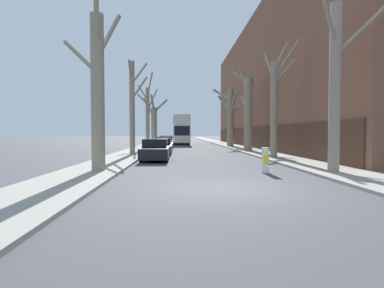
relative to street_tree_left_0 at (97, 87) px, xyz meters
name	(u,v)px	position (x,y,z in m)	size (l,w,h in m)	color
ground_plane	(227,189)	(5.25, -4.25, -3.93)	(300.00, 300.00, 0.00)	#424247
sidewalk_left	(158,142)	(-0.37, 45.75, -3.87)	(2.88, 120.00, 0.12)	gray
sidewalk_right	(214,142)	(10.88, 45.75, -3.87)	(2.88, 120.00, 0.12)	gray
building_facade_right	(288,85)	(17.31, 23.11, 3.84)	(10.08, 47.97, 15.56)	brown
street_tree_left_0	(97,87)	(0.00, 0.00, 0.00)	(2.84, 3.34, 7.89)	gray
street_tree_left_1	(133,106)	(0.07, 9.96, 0.01)	(1.53, 1.75, 7.46)	gray
street_tree_left_2	(148,115)	(0.18, 20.37, -0.06)	(2.24, 1.96, 8.50)	gray
street_tree_left_3	(154,123)	(0.12, 29.98, -0.65)	(3.81, 4.05, 7.15)	gray
street_tree_right_0	(336,79)	(10.55, -0.98, 0.24)	(4.14, 4.04, 8.29)	gray
street_tree_right_1	(275,104)	(10.40, 6.82, -0.08)	(1.95, 2.37, 8.10)	gray
street_tree_right_2	(248,110)	(10.43, 15.18, 0.09)	(2.71, 3.01, 8.21)	gray
street_tree_right_3	(230,116)	(10.31, 24.42, 0.11)	(3.62, 4.37, 7.63)	gray
double_decker_bus	(182,128)	(4.20, 35.11, -1.40)	(2.51, 11.78, 4.46)	silver
parked_car_0	(155,150)	(2.15, 5.91, -3.25)	(1.77, 4.07, 1.42)	black
parked_car_1	(161,146)	(2.15, 12.00, -3.28)	(1.86, 4.32, 1.36)	navy
parked_car_2	(164,144)	(2.15, 17.50, -3.27)	(1.83, 4.43, 1.40)	olive
parked_car_3	(166,142)	(2.15, 23.29, -3.24)	(1.80, 4.28, 1.47)	#4C5156
traffic_bollard	(265,160)	(7.62, -0.39, -3.35)	(0.33, 0.34, 1.16)	white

